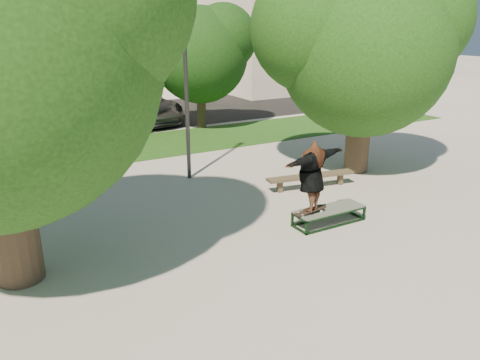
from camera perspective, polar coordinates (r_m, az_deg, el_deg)
ground at (r=10.06m, az=0.20°, el=-8.43°), size 120.00×120.00×0.00m
grass_strip at (r=18.68m, az=-11.78°, el=4.06°), size 30.00×4.00×0.02m
asphalt_strip at (r=24.61m, az=-18.85°, el=6.91°), size 40.00×8.00×0.01m
tree_right at (r=15.03m, az=14.62°, el=16.20°), size 6.24×5.33×6.51m
bg_tree_mid at (r=20.14m, az=-20.82°, el=15.87°), size 5.76×4.92×6.24m
bg_tree_right at (r=21.32m, az=-5.17°, el=15.62°), size 5.04×4.31×5.43m
lamppost at (r=13.97m, az=-6.64°, el=12.63°), size 0.25×0.15×6.11m
side_building at (r=37.30m, az=7.70°, el=17.56°), size 15.00×10.00×8.00m
grind_box at (r=11.43m, az=10.78°, el=-4.31°), size 1.80×0.60×0.38m
skater_rig at (r=10.70m, az=8.74°, el=0.44°), size 2.11×1.05×1.73m
bench at (r=13.68m, az=8.65°, el=0.37°), size 2.71×0.80×0.41m
car_dark at (r=22.54m, az=-24.47°, el=7.27°), size 2.20×4.93×1.57m
car_grey at (r=23.41m, az=-12.13°, el=8.90°), size 3.14×5.93×1.59m
car_silver_b at (r=23.01m, az=-16.35°, el=8.38°), size 2.84×5.64×1.57m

